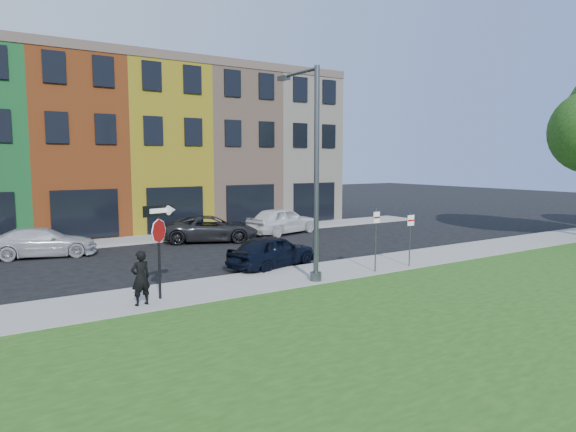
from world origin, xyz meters
TOP-DOWN VIEW (x-y plane):
  - ground at (0.00, 0.00)m, footprint 120.00×120.00m
  - sidewalk_near at (2.00, 3.00)m, footprint 40.00×3.00m
  - sidewalk_far at (-3.00, 15.00)m, footprint 40.00×2.40m
  - rowhouse_block at (-2.50, 21.18)m, footprint 30.00×10.12m
  - stop_sign at (-5.65, 2.64)m, footprint 1.02×0.32m
  - man at (-6.36, 2.26)m, footprint 0.72×0.59m
  - sedan_near at (-0.12, 5.13)m, footprint 3.67×4.83m
  - parked_car_silver at (-7.55, 12.84)m, footprint 3.87×5.39m
  - parked_car_dark at (0.67, 12.68)m, footprint 6.04×6.71m
  - parked_car_white at (5.37, 13.00)m, footprint 4.03×5.55m
  - street_lamp at (-0.25, 2.18)m, footprint 0.40×2.58m
  - parking_sign_a at (2.50, 1.89)m, footprint 0.32×0.09m
  - parking_sign_b at (4.33, 1.89)m, footprint 0.32×0.10m

SIDE VIEW (x-z plane):
  - ground at x=0.00m, z-range 0.00..0.00m
  - sidewalk_near at x=2.00m, z-range 0.00..0.12m
  - sidewalk_far at x=-3.00m, z-range 0.00..0.12m
  - parked_car_silver at x=-7.55m, z-range 0.00..1.33m
  - sedan_near at x=-0.12m, z-range 0.00..1.37m
  - parked_car_dark at x=0.67m, z-range 0.00..1.38m
  - parked_car_white at x=5.37m, z-range 0.00..1.60m
  - man at x=-6.36m, z-range 0.12..1.74m
  - parking_sign_b at x=4.33m, z-range 0.39..2.54m
  - parking_sign_a at x=2.50m, z-range 0.40..2.82m
  - stop_sign at x=-5.65m, z-range 0.73..3.61m
  - street_lamp at x=-0.25m, z-range 0.15..7.56m
  - rowhouse_block at x=-2.50m, z-range -0.01..9.99m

